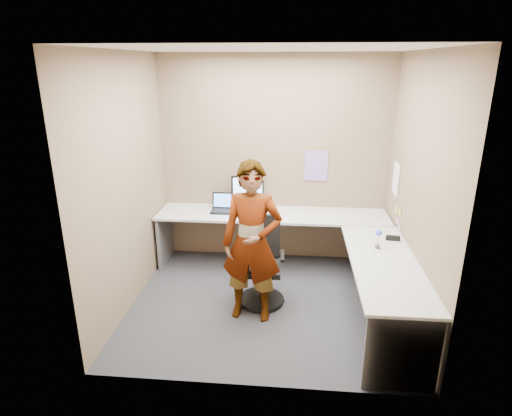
# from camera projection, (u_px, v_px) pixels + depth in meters

# --- Properties ---
(ground) EXTENTS (3.00, 3.00, 0.00)m
(ground) POSITION_uv_depth(u_px,v_px,m) (267.00, 303.00, 4.82)
(ground) COLOR #29282E
(ground) RESTS_ON ground
(wall_back) EXTENTS (3.00, 0.00, 3.00)m
(wall_back) POSITION_uv_depth(u_px,v_px,m) (274.00, 161.00, 5.61)
(wall_back) COLOR brown
(wall_back) RESTS_ON ground
(wall_right) EXTENTS (0.00, 2.70, 2.70)m
(wall_right) POSITION_uv_depth(u_px,v_px,m) (418.00, 193.00, 4.26)
(wall_right) COLOR brown
(wall_right) RESTS_ON ground
(wall_left) EXTENTS (0.00, 2.70, 2.70)m
(wall_left) POSITION_uv_depth(u_px,v_px,m) (126.00, 185.00, 4.52)
(wall_left) COLOR brown
(wall_left) RESTS_ON ground
(ceiling) EXTENTS (3.00, 3.00, 0.00)m
(ceiling) POSITION_uv_depth(u_px,v_px,m) (269.00, 49.00, 3.95)
(ceiling) COLOR white
(ceiling) RESTS_ON wall_back
(desk) EXTENTS (2.98, 2.58, 0.73)m
(desk) POSITION_uv_depth(u_px,v_px,m) (307.00, 243.00, 4.96)
(desk) COLOR #A6A6A6
(desk) RESTS_ON ground
(paper_ream) EXTENTS (0.30, 0.25, 0.05)m
(paper_ream) POSITION_uv_depth(u_px,v_px,m) (248.00, 207.00, 5.66)
(paper_ream) COLOR red
(paper_ream) RESTS_ON desk
(monitor) EXTENTS (0.42, 0.16, 0.40)m
(monitor) POSITION_uv_depth(u_px,v_px,m) (248.00, 188.00, 5.59)
(monitor) COLOR black
(monitor) RESTS_ON paper_ream
(laptop) EXTENTS (0.32, 0.27, 0.23)m
(laptop) POSITION_uv_depth(u_px,v_px,m) (224.00, 206.00, 5.60)
(laptop) COLOR black
(laptop) RESTS_ON desk
(trackball_mouse) EXTENTS (0.12, 0.08, 0.07)m
(trackball_mouse) POSITION_uv_depth(u_px,v_px,m) (241.00, 212.00, 5.49)
(trackball_mouse) COLOR #B7B7BC
(trackball_mouse) RESTS_ON desk
(origami) EXTENTS (0.10, 0.10, 0.06)m
(origami) POSITION_uv_depth(u_px,v_px,m) (286.00, 218.00, 5.27)
(origami) COLOR white
(origami) RESTS_ON desk
(stapler) EXTENTS (0.15, 0.06, 0.05)m
(stapler) POSITION_uv_depth(u_px,v_px,m) (393.00, 238.00, 4.67)
(stapler) COLOR black
(stapler) RESTS_ON desk
(flower) EXTENTS (0.07, 0.07, 0.22)m
(flower) POSITION_uv_depth(u_px,v_px,m) (378.00, 236.00, 4.44)
(flower) COLOR brown
(flower) RESTS_ON desk
(calendar_purple) EXTENTS (0.30, 0.01, 0.40)m
(calendar_purple) POSITION_uv_depth(u_px,v_px,m) (316.00, 166.00, 5.57)
(calendar_purple) COLOR #846BB7
(calendar_purple) RESTS_ON wall_back
(calendar_white) EXTENTS (0.01, 0.28, 0.38)m
(calendar_white) POSITION_uv_depth(u_px,v_px,m) (396.00, 179.00, 5.14)
(calendar_white) COLOR white
(calendar_white) RESTS_ON wall_right
(sticky_note_a) EXTENTS (0.01, 0.07, 0.07)m
(sticky_note_a) POSITION_uv_depth(u_px,v_px,m) (400.00, 212.00, 4.90)
(sticky_note_a) COLOR #F2E059
(sticky_note_a) RESTS_ON wall_right
(sticky_note_b) EXTENTS (0.01, 0.07, 0.07)m
(sticky_note_b) POSITION_uv_depth(u_px,v_px,m) (398.00, 221.00, 4.99)
(sticky_note_b) COLOR pink
(sticky_note_b) RESTS_ON wall_right
(sticky_note_c) EXTENTS (0.01, 0.07, 0.07)m
(sticky_note_c) POSITION_uv_depth(u_px,v_px,m) (400.00, 226.00, 4.89)
(sticky_note_c) COLOR pink
(sticky_note_c) RESTS_ON wall_right
(sticky_note_d) EXTENTS (0.01, 0.07, 0.07)m
(sticky_note_d) POSITION_uv_depth(u_px,v_px,m) (397.00, 210.00, 5.06)
(sticky_note_d) COLOR #F2E059
(sticky_note_d) RESTS_ON wall_right
(office_chair) EXTENTS (0.51, 0.51, 0.97)m
(office_chair) POSITION_uv_depth(u_px,v_px,m) (261.00, 268.00, 4.78)
(office_chair) COLOR black
(office_chair) RESTS_ON ground
(person) EXTENTS (0.65, 0.46, 1.69)m
(person) POSITION_uv_depth(u_px,v_px,m) (252.00, 243.00, 4.33)
(person) COLOR #999399
(person) RESTS_ON ground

